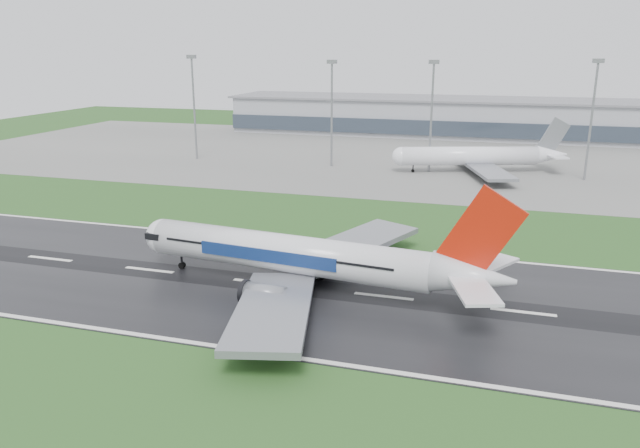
% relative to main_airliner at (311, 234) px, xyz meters
% --- Properties ---
extents(ground, '(520.00, 520.00, 0.00)m').
position_rel_main_airliner_xyz_m(ground, '(31.31, 0.26, -9.00)').
color(ground, '#20471A').
rests_on(ground, ground).
extents(runway, '(400.00, 45.00, 0.10)m').
position_rel_main_airliner_xyz_m(runway, '(31.31, 0.26, -8.95)').
color(runway, black).
rests_on(runway, ground).
extents(apron, '(400.00, 130.00, 0.08)m').
position_rel_main_airliner_xyz_m(apron, '(31.31, 125.26, -8.96)').
color(apron, slate).
rests_on(apron, ground).
extents(terminal, '(240.00, 36.00, 15.00)m').
position_rel_main_airliner_xyz_m(terminal, '(31.31, 185.26, -1.50)').
color(terminal, gray).
rests_on(terminal, ground).
extents(main_airliner, '(66.07, 63.52, 17.80)m').
position_rel_main_airliner_xyz_m(main_airliner, '(0.00, 0.00, 0.00)').
color(main_airliner, silver).
rests_on(main_airliner, runway).
extents(parked_airliner, '(66.61, 64.25, 15.74)m').
position_rel_main_airliner_xyz_m(parked_airliner, '(19.46, 103.52, -1.05)').
color(parked_airliner, white).
rests_on(parked_airliner, apron).
extents(floodmast_0, '(0.64, 0.64, 32.81)m').
position_rel_main_airliner_xyz_m(floodmast_0, '(-72.03, 100.26, 7.41)').
color(floodmast_0, gray).
rests_on(floodmast_0, ground).
extents(floodmast_1, '(0.64, 0.64, 31.51)m').
position_rel_main_airliner_xyz_m(floodmast_1, '(-24.80, 100.26, 6.76)').
color(floodmast_1, gray).
rests_on(floodmast_1, ground).
extents(floodmast_2, '(0.64, 0.64, 31.64)m').
position_rel_main_airliner_xyz_m(floodmast_2, '(5.83, 100.26, 6.82)').
color(floodmast_2, gray).
rests_on(floodmast_2, ground).
extents(floodmast_3, '(0.64, 0.64, 32.17)m').
position_rel_main_airliner_xyz_m(floodmast_3, '(49.64, 100.26, 7.09)').
color(floodmast_3, gray).
rests_on(floodmast_3, ground).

